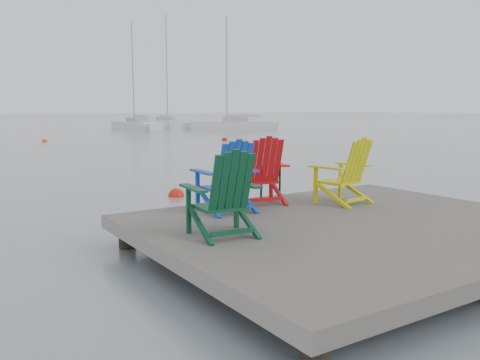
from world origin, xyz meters
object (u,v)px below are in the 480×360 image
buoy_c (225,140)px  buoy_d (45,142)px  chair_red (261,170)px  chair_yellow (346,171)px  buoy_a (176,196)px  handrail (271,168)px  sailboat_mid (167,124)px  chair_blue (228,176)px  sailboat_far (231,126)px  sailboat_near (136,126)px  chair_green (224,193)px

buoy_c → buoy_d: bearing=153.3°
chair_red → buoy_c: chair_red is taller
chair_yellow → buoy_a: chair_yellow is taller
handrail → sailboat_mid: (19.24, 46.41, -0.69)m
chair_blue → chair_yellow: size_ratio=1.01×
sailboat_far → buoy_c: 18.83m
buoy_d → sailboat_near: bearing=50.3°
chair_green → sailboat_mid: (21.55, 48.55, -0.71)m
chair_blue → buoy_c: size_ratio=2.85×
sailboat_mid → buoy_c: size_ratio=32.04×
buoy_a → buoy_d: buoy_a is taller
chair_green → sailboat_near: bearing=76.2°
chair_blue → buoy_a: size_ratio=2.87×
chair_green → chair_blue: size_ratio=0.98×
sailboat_far → buoy_c: sailboat_far is taller
handrail → chair_red: size_ratio=0.77×
sailboat_near → buoy_d: bearing=-133.5°
chair_red → buoy_d: chair_red is taller
sailboat_mid → chair_blue: bearing=-78.1°
sailboat_near → sailboat_far: (8.92, -3.91, -0.00)m
chair_yellow → buoy_d: (0.94, 28.33, -1.07)m
handrail → buoy_a: (-0.26, 3.58, -1.04)m
chair_yellow → buoy_a: (-0.90, 4.90, -1.07)m
sailboat_far → buoy_c: size_ratio=28.88×
chair_red → sailboat_mid: 50.93m
buoy_c → chair_blue: bearing=-121.0°
chair_yellow → buoy_c: (11.45, 23.04, -1.07)m
chair_yellow → sailboat_near: size_ratio=0.10×
chair_blue → buoy_a: (1.20, 4.42, -1.08)m
chair_green → sailboat_far: sailboat_far is taller
sailboat_far → buoy_d: size_ratio=32.14×
buoy_a → buoy_d: 23.49m
chair_red → sailboat_far: 44.39m
chair_blue → sailboat_mid: sailboat_mid is taller
sailboat_mid → sailboat_far: sailboat_mid is taller
sailboat_near → buoy_d: 18.66m
handrail → chair_red: chair_red is taller
chair_red → buoy_a: 4.24m
handrail → chair_yellow: (0.65, -1.32, 0.03)m
handrail → sailboat_far: (22.43, 37.45, -0.69)m
sailboat_mid → buoy_a: bearing=-78.9°
handrail → sailboat_near: (13.51, 41.36, -0.69)m
chair_blue → chair_yellow: bearing=-9.6°
chair_blue → sailboat_near: (14.97, 42.20, -0.73)m
chair_yellow → sailboat_far: (21.78, 38.77, -0.72)m
chair_yellow → sailboat_near: (12.86, 42.68, -0.72)m
chair_red → buoy_c: size_ratio=2.86×
buoy_d → chair_red: bearing=-94.5°
sailboat_mid → sailboat_near: bearing=-103.0°
handrail → buoy_a: handrail is taller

